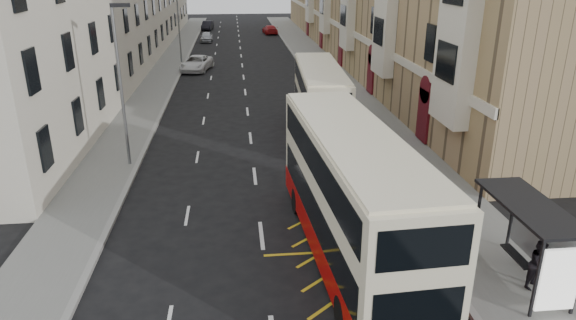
{
  "coord_description": "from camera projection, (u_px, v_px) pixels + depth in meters",
  "views": [
    {
      "loc": [
        -0.79,
        -13.53,
        9.82
      ],
      "look_at": [
        1.33,
        6.81,
        2.01
      ],
      "focal_mm": 32.0,
      "sensor_mm": 36.0,
      "label": 1
    }
  ],
  "objects": [
    {
      "name": "white_van",
      "position": [
        196.0,
        63.0,
        50.38
      ],
      "size": [
        3.41,
        5.59,
        1.45
      ],
      "primitive_type": "imported",
      "rotation": [
        0.0,
        0.0,
        -0.2
      ],
      "color": "white",
      "rests_on": "ground"
    },
    {
      "name": "pedestrian_mid",
      "position": [
        540.0,
        265.0,
        16.14
      ],
      "size": [
        1.02,
        0.95,
        1.66
      ],
      "primitive_type": "imported",
      "rotation": [
        0.0,
        0.0,
        0.53
      ],
      "color": "black",
      "rests_on": "pavement_right"
    },
    {
      "name": "double_decker_rear",
      "position": [
        320.0,
        101.0,
        30.87
      ],
      "size": [
        3.03,
        10.69,
        4.22
      ],
      "rotation": [
        0.0,
        0.0,
        -0.06
      ],
      "color": "#F4E8C3",
      "rests_on": "ground"
    },
    {
      "name": "pavement_right",
      "position": [
        336.0,
        84.0,
        44.78
      ],
      "size": [
        4.0,
        120.0,
        0.15
      ],
      "primitive_type": "cube",
      "color": "slate",
      "rests_on": "ground"
    },
    {
      "name": "guard_railing",
      "position": [
        406.0,
        190.0,
        21.8
      ],
      "size": [
        0.06,
        6.56,
        1.01
      ],
      "color": "#AF0112",
      "rests_on": "pavement_right"
    },
    {
      "name": "ground",
      "position": [
        269.0,
        298.0,
        16.16
      ],
      "size": [
        200.0,
        200.0,
        0.0
      ],
      "primitive_type": "plane",
      "color": "black",
      "rests_on": "ground"
    },
    {
      "name": "road_markings",
      "position": [
        241.0,
        57.0,
        57.96
      ],
      "size": [
        10.0,
        110.0,
        0.01
      ],
      "primitive_type": null,
      "color": "silver",
      "rests_on": "ground"
    },
    {
      "name": "pedestrian_far",
      "position": [
        434.0,
        194.0,
        21.17
      ],
      "size": [
        0.98,
        0.48,
        1.61
      ],
      "primitive_type": "imported",
      "rotation": [
        0.0,
        0.0,
        3.05
      ],
      "color": "black",
      "rests_on": "pavement_right"
    },
    {
      "name": "pavement_left",
      "position": [
        156.0,
        88.0,
        43.28
      ],
      "size": [
        3.0,
        120.0,
        0.15
      ],
      "primitive_type": "cube",
      "color": "slate",
      "rests_on": "ground"
    },
    {
      "name": "double_decker_front",
      "position": [
        351.0,
        196.0,
        17.55
      ],
      "size": [
        3.35,
        11.93,
        4.71
      ],
      "rotation": [
        0.0,
        0.0,
        0.05
      ],
      "color": "#F4E8C3",
      "rests_on": "ground"
    },
    {
      "name": "bus_shelter",
      "position": [
        538.0,
        230.0,
        15.84
      ],
      "size": [
        1.65,
        4.25,
        2.7
      ],
      "color": "black",
      "rests_on": "pavement_right"
    },
    {
      "name": "kerb_left",
      "position": [
        174.0,
        87.0,
        43.42
      ],
      "size": [
        0.25,
        120.0,
        0.15
      ],
      "primitive_type": "cube",
      "color": "gray",
      "rests_on": "ground"
    },
    {
      "name": "kerb_right",
      "position": [
        314.0,
        84.0,
        44.58
      ],
      "size": [
        0.25,
        120.0,
        0.15
      ],
      "primitive_type": "cube",
      "color": "gray",
      "rests_on": "ground"
    },
    {
      "name": "car_red",
      "position": [
        270.0,
        30.0,
        77.1
      ],
      "size": [
        2.27,
        4.7,
        1.32
      ],
      "primitive_type": "imported",
      "rotation": [
        0.0,
        0.0,
        3.24
      ],
      "color": "#A91417",
      "rests_on": "ground"
    },
    {
      "name": "car_dark",
      "position": [
        208.0,
        25.0,
        81.94
      ],
      "size": [
        1.92,
        4.36,
        1.39
      ],
      "primitive_type": "imported",
      "rotation": [
        0.0,
        0.0,
        -0.11
      ],
      "color": "black",
      "rests_on": "ground"
    },
    {
      "name": "street_lamp_near",
      "position": [
        121.0,
        78.0,
        25.04
      ],
      "size": [
        0.93,
        0.18,
        8.0
      ],
      "color": "slate",
      "rests_on": "pavement_left"
    },
    {
      "name": "car_silver",
      "position": [
        207.0,
        37.0,
        69.28
      ],
      "size": [
        1.67,
        3.92,
        1.32
      ],
      "primitive_type": "imported",
      "rotation": [
        0.0,
        0.0,
        -0.03
      ],
      "color": "#A8ABB0",
      "rests_on": "ground"
    },
    {
      "name": "street_lamp_far",
      "position": [
        179.0,
        18.0,
        52.91
      ],
      "size": [
        0.93,
        0.18,
        8.0
      ],
      "color": "slate",
      "rests_on": "pavement_left"
    }
  ]
}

